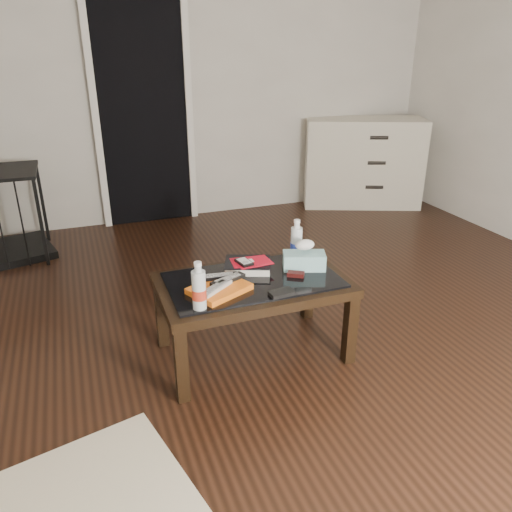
% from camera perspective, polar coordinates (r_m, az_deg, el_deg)
% --- Properties ---
extents(ground, '(5.00, 5.00, 0.00)m').
position_cam_1_polar(ground, '(2.98, 4.12, -9.70)').
color(ground, black).
rests_on(ground, ground).
extents(room_shell, '(5.00, 5.00, 5.00)m').
position_cam_1_polar(room_shell, '(2.50, 5.26, 23.18)').
color(room_shell, silver).
rests_on(room_shell, ground).
extents(doorway, '(0.90, 0.08, 2.07)m').
position_cam_1_polar(doorway, '(4.81, -12.76, 15.65)').
color(doorway, black).
rests_on(doorway, ground).
extents(coffee_table, '(1.00, 0.60, 0.46)m').
position_cam_1_polar(coffee_table, '(2.68, -0.35, -3.87)').
color(coffee_table, black).
rests_on(coffee_table, ground).
extents(dresser, '(1.30, 0.91, 0.90)m').
position_cam_1_polar(dresser, '(5.46, 12.05, 10.43)').
color(dresser, beige).
rests_on(dresser, ground).
extents(magazines, '(0.34, 0.31, 0.03)m').
position_cam_1_polar(magazines, '(2.52, -4.21, -3.76)').
color(magazines, orange).
rests_on(magazines, coffee_table).
extents(remote_silver, '(0.19, 0.16, 0.02)m').
position_cam_1_polar(remote_silver, '(2.48, -4.55, -3.61)').
color(remote_silver, '#AAAAAF').
rests_on(remote_silver, magazines).
extents(remote_black_front, '(0.20, 0.12, 0.02)m').
position_cam_1_polar(remote_black_front, '(2.56, -3.24, -2.68)').
color(remote_black_front, black).
rests_on(remote_black_front, magazines).
extents(remote_black_back, '(0.20, 0.07, 0.02)m').
position_cam_1_polar(remote_black_back, '(2.59, -4.26, -2.32)').
color(remote_black_back, black).
rests_on(remote_black_back, magazines).
extents(textbook, '(0.31, 0.28, 0.05)m').
position_cam_1_polar(textbook, '(2.75, -0.95, -1.09)').
color(textbook, black).
rests_on(textbook, coffee_table).
extents(dvd_mailers, '(0.20, 0.15, 0.01)m').
position_cam_1_polar(dvd_mailers, '(2.74, -0.83, -0.61)').
color(dvd_mailers, red).
rests_on(dvd_mailers, textbook).
extents(ipod, '(0.08, 0.11, 0.02)m').
position_cam_1_polar(ipod, '(2.71, -1.37, -0.68)').
color(ipod, black).
rests_on(ipod, dvd_mailers).
extents(flip_phone, '(0.10, 0.09, 0.02)m').
position_cam_1_polar(flip_phone, '(2.69, 4.57, -2.08)').
color(flip_phone, black).
rests_on(flip_phone, coffee_table).
extents(wallet, '(0.13, 0.08, 0.02)m').
position_cam_1_polar(wallet, '(2.49, 2.92, -4.25)').
color(wallet, black).
rests_on(wallet, coffee_table).
extents(water_bottle_left, '(0.08, 0.08, 0.24)m').
position_cam_1_polar(water_bottle_left, '(2.33, -6.56, -3.37)').
color(water_bottle_left, silver).
rests_on(water_bottle_left, coffee_table).
extents(water_bottle_right, '(0.08, 0.08, 0.24)m').
position_cam_1_polar(water_bottle_right, '(2.86, 4.64, 1.89)').
color(water_bottle_right, silver).
rests_on(water_bottle_right, coffee_table).
extents(tissue_box, '(0.26, 0.19, 0.09)m').
position_cam_1_polar(tissue_box, '(2.77, 5.52, -0.53)').
color(tissue_box, teal).
rests_on(tissue_box, coffee_table).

